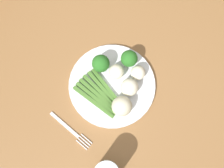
# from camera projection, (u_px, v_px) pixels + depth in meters

# --- Properties ---
(ground_plane) EXTENTS (6.00, 6.00, 0.02)m
(ground_plane) POSITION_uv_depth(u_px,v_px,m) (113.00, 105.00, 1.55)
(ground_plane) COLOR #B7A88E
(dining_table) EXTENTS (1.36, 1.05, 0.75)m
(dining_table) POSITION_uv_depth(u_px,v_px,m) (114.00, 72.00, 0.91)
(dining_table) COLOR olive
(dining_table) RESTS_ON ground_plane
(chair) EXTENTS (0.47, 0.47, 0.87)m
(chair) POSITION_uv_depth(u_px,v_px,m) (2.00, 5.00, 1.17)
(chair) COLOR brown
(chair) RESTS_ON ground_plane
(plate) EXTENTS (0.28, 0.28, 0.01)m
(plate) POSITION_uv_depth(u_px,v_px,m) (112.00, 85.00, 0.79)
(plate) COLOR white
(plate) RESTS_ON dining_table
(asparagus_bundle) EXTENTS (0.12, 0.17, 0.01)m
(asparagus_bundle) POSITION_uv_depth(u_px,v_px,m) (100.00, 94.00, 0.77)
(asparagus_bundle) COLOR #47752D
(asparagus_bundle) RESTS_ON plate
(broccoli_outer_edge) EXTENTS (0.06, 0.06, 0.07)m
(broccoli_outer_edge) POSITION_uv_depth(u_px,v_px,m) (101.00, 64.00, 0.76)
(broccoli_outer_edge) COLOR #568E33
(broccoli_outer_edge) RESTS_ON plate
(broccoli_back) EXTENTS (0.05, 0.05, 0.07)m
(broccoli_back) POSITION_uv_depth(u_px,v_px,m) (129.00, 59.00, 0.77)
(broccoli_back) COLOR #568E33
(broccoli_back) RESTS_ON plate
(cauliflower_mid) EXTENTS (0.06, 0.06, 0.06)m
(cauliflower_mid) POSITION_uv_depth(u_px,v_px,m) (122.00, 106.00, 0.73)
(cauliflower_mid) COLOR beige
(cauliflower_mid) RESTS_ON plate
(cauliflower_near_fork) EXTENTS (0.06, 0.06, 0.06)m
(cauliflower_near_fork) POSITION_uv_depth(u_px,v_px,m) (129.00, 87.00, 0.75)
(cauliflower_near_fork) COLOR silver
(cauliflower_near_fork) RESTS_ON plate
(cauliflower_right) EXTENTS (0.05, 0.05, 0.05)m
(cauliflower_right) POSITION_uv_depth(u_px,v_px,m) (138.00, 73.00, 0.77)
(cauliflower_right) COLOR silver
(cauliflower_right) RESTS_ON plate
(cauliflower_front_left) EXTENTS (0.05, 0.05, 0.05)m
(cauliflower_front_left) POSITION_uv_depth(u_px,v_px,m) (116.00, 72.00, 0.77)
(cauliflower_front_left) COLOR silver
(cauliflower_front_left) RESTS_ON plate
(fork) EXTENTS (0.05, 0.17, 0.00)m
(fork) POSITION_uv_depth(u_px,v_px,m) (71.00, 130.00, 0.76)
(fork) COLOR silver
(fork) RESTS_ON dining_table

